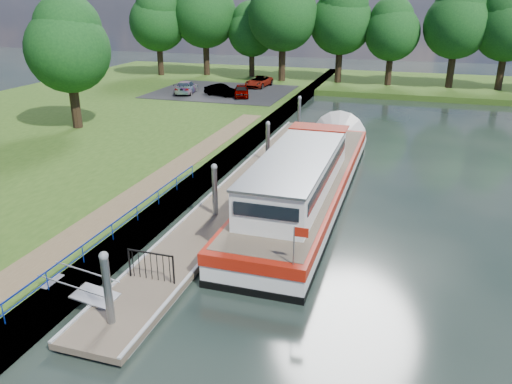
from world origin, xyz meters
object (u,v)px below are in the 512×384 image
(car_a, at_px, (241,91))
(barge, at_px, (309,177))
(car_c, at_px, (186,87))
(pontoon, at_px, (245,187))
(car_d, at_px, (259,82))
(car_b, at_px, (221,90))

(car_a, bearing_deg, barge, -81.72)
(car_c, bearing_deg, barge, 116.06)
(pontoon, bearing_deg, car_d, 105.65)
(pontoon, xyz_separation_m, car_a, (-8.00, 22.62, 1.25))
(car_a, bearing_deg, car_c, 159.73)
(car_a, height_order, car_c, car_c)
(pontoon, distance_m, car_a, 24.03)
(pontoon, xyz_separation_m, car_d, (-8.08, 28.84, 1.25))
(barge, bearing_deg, car_c, 128.21)
(pontoon, bearing_deg, car_c, 121.85)
(car_b, bearing_deg, car_c, 103.00)
(pontoon, relative_size, car_c, 6.76)
(car_a, xyz_separation_m, car_c, (-6.13, 0.13, 0.05))
(car_a, distance_m, car_d, 6.21)
(barge, xyz_separation_m, car_c, (-17.73, 22.52, 0.39))
(pontoon, relative_size, car_a, 8.56)
(car_a, xyz_separation_m, car_d, (-0.08, 6.21, -0.00))
(car_b, height_order, car_d, car_d)
(pontoon, xyz_separation_m, car_c, (-14.13, 22.75, 1.30))
(barge, relative_size, car_c, 4.77)
(car_c, xyz_separation_m, car_d, (6.06, 6.09, -0.05))
(barge, bearing_deg, pontoon, -176.35)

